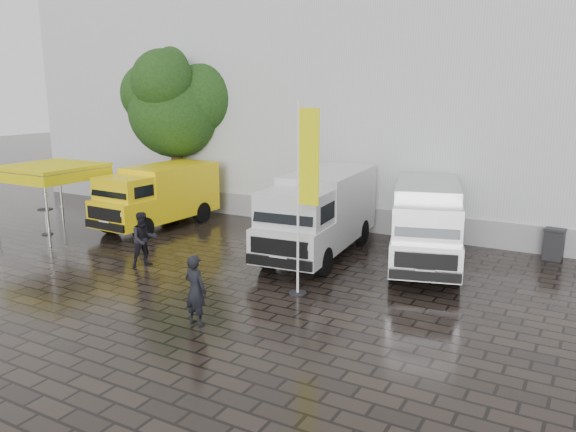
# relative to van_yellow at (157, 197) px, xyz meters

# --- Properties ---
(ground) EXTENTS (120.00, 120.00, 0.00)m
(ground) POSITION_rel_van_yellow_xyz_m (8.76, -4.29, -1.29)
(ground) COLOR black
(ground) RESTS_ON ground
(exhibition_hall) EXTENTS (44.00, 16.00, 12.00)m
(exhibition_hall) POSITION_rel_van_yellow_xyz_m (10.76, 11.71, 4.71)
(exhibition_hall) COLOR silver
(exhibition_hall) RESTS_ON ground
(hall_plinth) EXTENTS (44.00, 0.15, 1.00)m
(hall_plinth) POSITION_rel_van_yellow_xyz_m (10.76, 3.66, -0.79)
(hall_plinth) COLOR gray
(hall_plinth) RESTS_ON ground
(van_yellow) EXTENTS (2.39, 5.68, 2.58)m
(van_yellow) POSITION_rel_van_yellow_xyz_m (0.00, 0.00, 0.00)
(van_yellow) COLOR yellow
(van_yellow) RESTS_ON ground
(van_white) EXTENTS (2.82, 6.80, 2.87)m
(van_white) POSITION_rel_van_yellow_xyz_m (7.73, -0.29, 0.14)
(van_white) COLOR silver
(van_white) RESTS_ON ground
(van_silver) EXTENTS (3.65, 6.45, 2.66)m
(van_silver) POSITION_rel_van_yellow_xyz_m (11.32, 0.41, 0.04)
(van_silver) COLOR #B1B2B6
(van_silver) RESTS_ON ground
(canopy_tent) EXTENTS (3.31, 3.31, 2.79)m
(canopy_tent) POSITION_rel_van_yellow_xyz_m (-3.00, -2.80, 1.33)
(canopy_tent) COLOR silver
(canopy_tent) RESTS_ON ground
(flagpole) EXTENTS (0.88, 0.50, 5.46)m
(flagpole) POSITION_rel_van_yellow_xyz_m (9.14, -4.10, 1.79)
(flagpole) COLOR black
(flagpole) RESTS_ON ground
(tree) EXTENTS (4.35, 4.36, 7.80)m
(tree) POSITION_rel_van_yellow_xyz_m (-1.73, 3.40, 3.72)
(tree) COLOR black
(tree) RESTS_ON ground
(cocktail_table) EXTENTS (0.60, 0.60, 1.04)m
(cocktail_table) POSITION_rel_van_yellow_xyz_m (-3.13, -3.12, -0.77)
(cocktail_table) COLOR black
(cocktail_table) RESTS_ON ground
(wheelie_bin) EXTENTS (0.70, 0.70, 1.08)m
(wheelie_bin) POSITION_rel_van_yellow_xyz_m (15.02, 3.21, -0.75)
(wheelie_bin) COLOR black
(wheelie_bin) RESTS_ON ground
(person_front) EXTENTS (0.70, 0.49, 1.80)m
(person_front) POSITION_rel_van_yellow_xyz_m (7.81, -7.26, -0.39)
(person_front) COLOR black
(person_front) RESTS_ON ground
(person_tent) EXTENTS (1.02, 1.10, 1.82)m
(person_tent) POSITION_rel_van_yellow_xyz_m (3.29, -4.29, -0.38)
(person_tent) COLOR black
(person_tent) RESTS_ON ground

